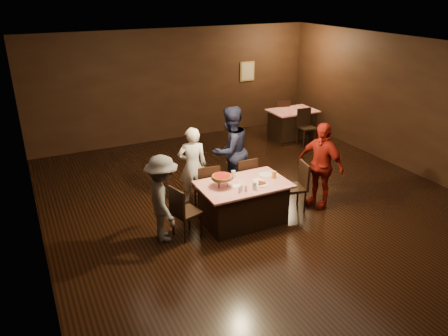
{
  "coord_description": "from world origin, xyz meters",
  "views": [
    {
      "loc": [
        -4.03,
        -6.2,
        4.04
      ],
      "look_at": [
        -0.86,
        0.26,
        1.0
      ],
      "focal_mm": 35.0,
      "sensor_mm": 36.0,
      "label": 1
    }
  ],
  "objects": [
    {
      "name": "back_table",
      "position": [
        2.96,
        3.66,
        0.39
      ],
      "size": [
        1.3,
        0.9,
        0.77
      ],
      "primitive_type": "cube",
      "color": "red",
      "rests_on": "ground"
    },
    {
      "name": "diner_navy_hoodie",
      "position": [
        -0.26,
        1.19,
        0.92
      ],
      "size": [
        1.06,
        0.93,
        1.84
      ],
      "primitive_type": "imported",
      "rotation": [
        0.0,
        0.0,
        3.44
      ],
      "color": "#191B34",
      "rests_on": "ground"
    },
    {
      "name": "chair_back_near",
      "position": [
        2.96,
        2.96,
        0.47
      ],
      "size": [
        0.45,
        0.45,
        0.95
      ],
      "primitive_type": "cube",
      "rotation": [
        0.0,
        0.0,
        -0.07
      ],
      "color": "black",
      "rests_on": "ground"
    },
    {
      "name": "chair_far_right",
      "position": [
        -0.22,
        0.71,
        0.47
      ],
      "size": [
        0.43,
        0.43,
        0.95
      ],
      "primitive_type": "cube",
      "rotation": [
        0.0,
        0.0,
        3.12
      ],
      "color": "black",
      "rests_on": "ground"
    },
    {
      "name": "diner_white_jacket",
      "position": [
        -1.14,
        1.09,
        0.78
      ],
      "size": [
        0.64,
        0.5,
        1.56
      ],
      "primitive_type": "imported",
      "rotation": [
        0.0,
        0.0,
        2.9
      ],
      "color": "white",
      "rests_on": "ground"
    },
    {
      "name": "room",
      "position": [
        0.0,
        0.01,
        2.14
      ],
      "size": [
        10.0,
        10.04,
        3.02
      ],
      "color": "black",
      "rests_on": "ground"
    },
    {
      "name": "chair_far_left",
      "position": [
        -1.02,
        0.71,
        0.47
      ],
      "size": [
        0.45,
        0.45,
        0.95
      ],
      "primitive_type": "cube",
      "rotation": [
        0.0,
        0.0,
        3.06
      ],
      "color": "black",
      "rests_on": "ground"
    },
    {
      "name": "glass_amber",
      "position": [
        -0.02,
        -0.09,
        0.84
      ],
      "size": [
        0.08,
        0.08,
        0.14
      ],
      "primitive_type": "cylinder",
      "color": "#BF7F26",
      "rests_on": "main_table"
    },
    {
      "name": "chair_back_far",
      "position": [
        2.96,
        4.26,
        0.47
      ],
      "size": [
        0.51,
        0.51,
        0.95
      ],
      "primitive_type": "cube",
      "rotation": [
        0.0,
        0.0,
        2.9
      ],
      "color": "black",
      "rests_on": "ground"
    },
    {
      "name": "main_table",
      "position": [
        -0.62,
        -0.04,
        0.39
      ],
      "size": [
        1.6,
        1.0,
        0.77
      ],
      "primitive_type": "cube",
      "color": "#A90E0B",
      "rests_on": "ground"
    },
    {
      "name": "diner_red_shirt",
      "position": [
        1.02,
        -0.1,
        0.85
      ],
      "size": [
        0.7,
        1.07,
        1.7
      ],
      "primitive_type": "imported",
      "rotation": [
        0.0,
        0.0,
        -1.26
      ],
      "color": "maroon",
      "rests_on": "ground"
    },
    {
      "name": "plate_with_slice",
      "position": [
        -0.37,
        -0.22,
        0.8
      ],
      "size": [
        0.25,
        0.25,
        0.06
      ],
      "color": "white",
      "rests_on": "main_table"
    },
    {
      "name": "napkin_center",
      "position": [
        -0.32,
        -0.04,
        0.77
      ],
      "size": [
        0.19,
        0.19,
        0.01
      ],
      "primitive_type": "cube",
      "rotation": [
        0.0,
        0.0,
        0.21
      ],
      "color": "white",
      "rests_on": "main_table"
    },
    {
      "name": "chair_end_left",
      "position": [
        -1.72,
        -0.04,
        0.47
      ],
      "size": [
        0.51,
        0.51,
        0.95
      ],
      "primitive_type": "cube",
      "rotation": [
        0.0,
        0.0,
        1.83
      ],
      "color": "black",
      "rests_on": "ground"
    },
    {
      "name": "condiments",
      "position": [
        -0.8,
        -0.32,
        0.82
      ],
      "size": [
        0.17,
        0.1,
        0.09
      ],
      "color": "silver",
      "rests_on": "main_table"
    },
    {
      "name": "glass_back",
      "position": [
        -0.67,
        0.26,
        0.84
      ],
      "size": [
        0.08,
        0.08,
        0.14
      ],
      "primitive_type": "cylinder",
      "color": "silver",
      "rests_on": "main_table"
    },
    {
      "name": "diner_grey_knit",
      "position": [
        -2.1,
        0.04,
        0.76
      ],
      "size": [
        0.65,
        1.03,
        1.52
      ],
      "primitive_type": "imported",
      "rotation": [
        0.0,
        0.0,
        1.48
      ],
      "color": "#555659",
      "rests_on": "ground"
    },
    {
      "name": "plate_empty",
      "position": [
        -0.07,
        0.11,
        0.78
      ],
      "size": [
        0.25,
        0.25,
        0.01
      ],
      "primitive_type": "cylinder",
      "color": "white",
      "rests_on": "main_table"
    },
    {
      "name": "pizza_stand",
      "position": [
        -1.02,
        0.01,
        0.95
      ],
      "size": [
        0.38,
        0.38,
        0.22
      ],
      "color": "black",
      "rests_on": "main_table"
    },
    {
      "name": "napkin_left",
      "position": [
        -0.77,
        -0.09,
        0.77
      ],
      "size": [
        0.21,
        0.21,
        0.01
      ],
      "primitive_type": "cube",
      "rotation": [
        0.0,
        0.0,
        -0.35
      ],
      "color": "white",
      "rests_on": "main_table"
    },
    {
      "name": "glass_front_left",
      "position": [
        -0.57,
        -0.34,
        0.84
      ],
      "size": [
        0.08,
        0.08,
        0.14
      ],
      "primitive_type": "cylinder",
      "color": "silver",
      "rests_on": "main_table"
    },
    {
      "name": "chair_end_right",
      "position": [
        0.48,
        -0.04,
        0.47
      ],
      "size": [
        0.5,
        0.5,
        0.95
      ],
      "primitive_type": "cube",
      "rotation": [
        0.0,
        0.0,
        -1.78
      ],
      "color": "black",
      "rests_on": "ground"
    }
  ]
}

